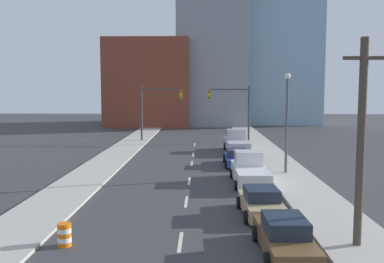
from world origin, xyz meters
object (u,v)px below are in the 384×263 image
object	(u,v)px
traffic_barrel	(64,235)
street_lamp	(287,116)
pickup_truck_white	(250,171)
sedan_brown	(285,237)
sedan_tan	(261,203)
pickup_truck_silver	(237,143)
utility_pole_right_near	(361,142)
traffic_signal_left	(153,105)
traffic_signal_right	(237,105)
sedan_blue	(237,158)

from	to	relation	value
traffic_barrel	street_lamp	world-z (taller)	street_lamp
pickup_truck_white	sedan_brown	bearing A→B (deg)	-90.85
sedan_tan	pickup_truck_silver	xyz separation A→B (m)	(0.49, 21.96, 0.26)
utility_pole_right_near	pickup_truck_silver	distance (m)	26.74
traffic_signal_left	utility_pole_right_near	distance (m)	36.90
sedan_tan	sedan_brown	bearing A→B (deg)	-90.42
pickup_truck_silver	traffic_barrel	bearing A→B (deg)	-109.45
utility_pole_right_near	pickup_truck_white	bearing A→B (deg)	104.34
traffic_signal_right	street_lamp	world-z (taller)	street_lamp
utility_pole_right_near	traffic_barrel	bearing A→B (deg)	-179.68
traffic_barrel	traffic_signal_left	bearing A→B (deg)	90.69
sedan_blue	utility_pole_right_near	bearing A→B (deg)	-79.91
traffic_barrel	street_lamp	bearing A→B (deg)	51.69
sedan_tan	pickup_truck_white	distance (m)	7.38
sedan_tan	sedan_blue	distance (m)	14.15
pickup_truck_white	pickup_truck_silver	size ratio (longest dim) A/B	0.96
traffic_barrel	pickup_truck_silver	bearing A→B (deg)	71.09
sedan_blue	pickup_truck_silver	world-z (taller)	pickup_truck_silver
traffic_barrel	sedan_tan	distance (m)	9.68
traffic_barrel	traffic_signal_right	bearing A→B (deg)	74.36
traffic_signal_left	traffic_barrel	bearing A→B (deg)	-89.31
traffic_signal_right	traffic_barrel	world-z (taller)	traffic_signal_right
pickup_truck_white	sedan_blue	distance (m)	6.79
traffic_signal_right	traffic_barrel	xyz separation A→B (m)	(-9.77, -34.88, -3.91)
utility_pole_right_near	sedan_brown	world-z (taller)	utility_pole_right_near
traffic_signal_left	traffic_signal_right	distance (m)	10.19
traffic_barrel	sedan_tan	size ratio (longest dim) A/B	0.22
utility_pole_right_near	pickup_truck_silver	size ratio (longest dim) A/B	1.34
street_lamp	pickup_truck_silver	distance (m)	12.34
pickup_truck_white	traffic_barrel	bearing A→B (deg)	-127.32
traffic_barrel	pickup_truck_white	distance (m)	14.77
street_lamp	pickup_truck_white	xyz separation A→B (m)	(-3.03, -3.08, -3.56)
traffic_signal_left	sedan_tan	xyz separation A→B (m)	(8.99, -30.39, -3.74)
street_lamp	sedan_blue	distance (m)	6.25
traffic_barrel	street_lamp	xyz separation A→B (m)	(11.81, 14.95, 3.93)
traffic_signal_left	traffic_signal_right	world-z (taller)	same
sedan_blue	pickup_truck_silver	size ratio (longest dim) A/B	0.75
utility_pole_right_near	sedan_tan	bearing A→B (deg)	126.09
traffic_signal_left	pickup_truck_silver	size ratio (longest dim) A/B	1.08
traffic_signal_left	sedan_blue	size ratio (longest dim) A/B	1.44
traffic_signal_right	sedan_brown	size ratio (longest dim) A/B	1.40
sedan_brown	sedan_tan	world-z (taller)	sedan_brown
sedan_brown	pickup_truck_silver	xyz separation A→B (m)	(0.28, 27.09, 0.22)
pickup_truck_white	utility_pole_right_near	bearing A→B (deg)	-76.48
traffic_signal_right	utility_pole_right_near	xyz separation A→B (m)	(2.03, -34.81, -0.09)
traffic_signal_left	sedan_brown	world-z (taller)	traffic_signal_left
traffic_signal_right	traffic_barrel	bearing A→B (deg)	-105.64
pickup_truck_silver	utility_pole_right_near	bearing A→B (deg)	-84.61
traffic_signal_right	pickup_truck_silver	xyz separation A→B (m)	(-0.71, -8.43, -3.49)
traffic_signal_left	pickup_truck_white	distance (m)	25.03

